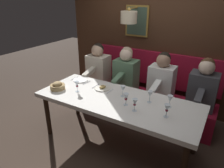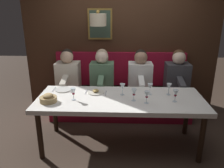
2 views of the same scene
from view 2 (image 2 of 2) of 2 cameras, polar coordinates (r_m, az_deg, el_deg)
name	(u,v)px [view 2 (image 2 of 2)]	position (r m, az deg, el deg)	size (l,w,h in m)	color
ground_plane	(119,144)	(3.46, 1.85, -14.85)	(12.00, 12.00, 0.00)	#423328
dining_table	(120,102)	(3.13, 1.98, -4.58)	(0.90, 2.26, 0.74)	white
banquette_bench	(120,105)	(4.13, 1.99, -5.32)	(0.52, 2.46, 0.45)	maroon
back_wall_panel	(120,37)	(4.37, 2.10, 11.69)	(0.59, 3.66, 2.90)	#422819
diner_nearest	(177,75)	(4.03, 15.95, 2.27)	(0.60, 0.40, 0.79)	#3D3D42
diner_near	(140,74)	(3.93, 6.99, 2.45)	(0.60, 0.40, 0.79)	white
diner_middle	(102,74)	(3.93, -2.55, 2.57)	(0.60, 0.40, 0.79)	#567A5B
diner_far	(68,73)	(4.02, -11.00, 2.62)	(0.60, 0.40, 0.79)	beige
place_setting_0	(96,92)	(3.29, -4.13, -1.95)	(0.24, 0.31, 0.05)	silver
place_setting_1	(63,90)	(3.46, -12.14, -1.39)	(0.24, 0.31, 0.01)	silver
wine_glass_0	(147,95)	(2.93, 8.65, -2.68)	(0.07, 0.07, 0.16)	silver
wine_glass_1	(150,87)	(3.22, 9.47, -0.67)	(0.07, 0.07, 0.16)	silver
wine_glass_2	(169,87)	(3.27, 14.02, -0.69)	(0.07, 0.07, 0.16)	silver
wine_glass_3	(122,87)	(3.17, 2.58, -0.75)	(0.07, 0.07, 0.16)	silver
wine_glass_4	(175,93)	(3.06, 15.55, -2.26)	(0.07, 0.07, 0.16)	silver
wine_glass_5	(73,92)	(3.04, -9.73, -1.90)	(0.07, 0.07, 0.16)	silver
wine_glass_6	(134,92)	(2.99, 5.45, -2.11)	(0.07, 0.07, 0.16)	silver
bread_bowl	(48,98)	(3.07, -15.72, -3.50)	(0.22, 0.22, 0.12)	tan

